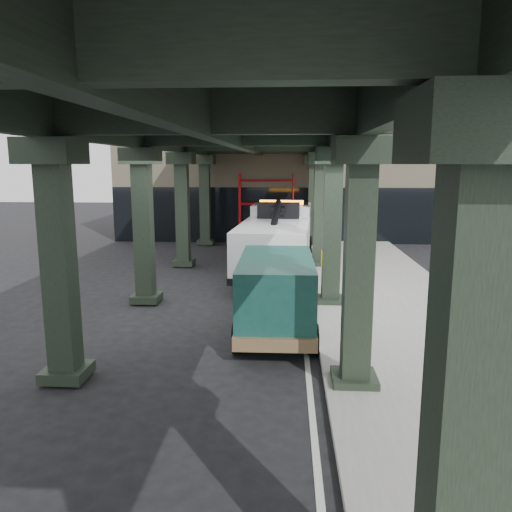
% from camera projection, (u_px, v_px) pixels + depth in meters
% --- Properties ---
extents(ground, '(90.00, 90.00, 0.00)m').
position_uv_depth(ground, '(244.00, 324.00, 14.26)').
color(ground, black).
rests_on(ground, ground).
extents(sidewalk, '(5.00, 40.00, 0.15)m').
position_uv_depth(sidewalk, '(390.00, 305.00, 15.92)').
color(sidewalk, gray).
rests_on(sidewalk, ground).
extents(lane_stripe, '(0.12, 38.00, 0.01)m').
position_uv_depth(lane_stripe, '(302.00, 305.00, 16.11)').
color(lane_stripe, silver).
rests_on(lane_stripe, ground).
extents(viaduct, '(7.40, 32.00, 6.40)m').
position_uv_depth(viaduct, '(236.00, 132.00, 15.25)').
color(viaduct, black).
rests_on(viaduct, ground).
extents(building, '(22.00, 10.00, 8.00)m').
position_uv_depth(building, '(300.00, 172.00, 33.03)').
color(building, '#C6B793').
rests_on(building, ground).
extents(scaffolding, '(3.08, 0.88, 4.00)m').
position_uv_depth(scaffolding, '(266.00, 207.00, 28.25)').
color(scaffolding, red).
rests_on(scaffolding, ground).
extents(tow_truck, '(3.18, 9.42, 3.04)m').
position_uv_depth(tow_truck, '(278.00, 237.00, 20.91)').
color(tow_truck, black).
rests_on(tow_truck, ground).
extents(towed_van, '(2.14, 5.20, 2.10)m').
position_uv_depth(towed_van, '(276.00, 291.00, 13.44)').
color(towed_van, '#13463F').
rests_on(towed_van, ground).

